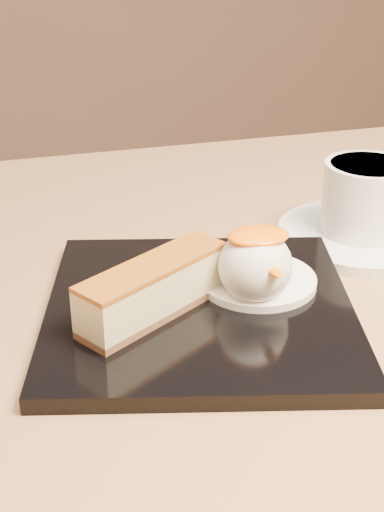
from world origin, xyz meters
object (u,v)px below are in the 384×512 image
object	(u,v)px
coffee_cup	(368,196)
ice_cream_scoop	(255,266)
dessert_plate	(200,309)
cheesecake	(154,289)
saucer	(362,235)
table	(249,465)

from	to	relation	value
coffee_cup	ice_cream_scoop	bearing A→B (deg)	-164.90
dessert_plate	coffee_cup	distance (m)	0.20
cheesecake	ice_cream_scoop	distance (m)	0.08
dessert_plate	saucer	xyz separation A→B (m)	(0.18, 0.08, -0.00)
ice_cream_scoop	coffee_cup	size ratio (longest dim) A/B	0.53
cheesecake	coffee_cup	bearing A→B (deg)	-8.61
ice_cream_scoop	saucer	xyz separation A→B (m)	(0.14, 0.09, -0.03)
table	saucer	xyz separation A→B (m)	(0.13, 0.08, 0.16)
table	saucer	distance (m)	0.22
table	dessert_plate	distance (m)	0.17
ice_cream_scoop	coffee_cup	distance (m)	0.17
table	dessert_plate	bearing A→B (deg)	-178.63
ice_cream_scoop	saucer	world-z (taller)	ice_cream_scoop
cheesecake	saucer	size ratio (longest dim) A/B	0.80
ice_cream_scoop	coffee_cup	bearing A→B (deg)	33.01
table	ice_cream_scoop	distance (m)	0.19
cheesecake	coffee_cup	world-z (taller)	coffee_cup
table	cheesecake	world-z (taller)	cheesecake
dessert_plate	cheesecake	world-z (taller)	cheesecake
dessert_plate	cheesecake	bearing A→B (deg)	-171.87
dessert_plate	saucer	distance (m)	0.20
coffee_cup	table	bearing A→B (deg)	-165.81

